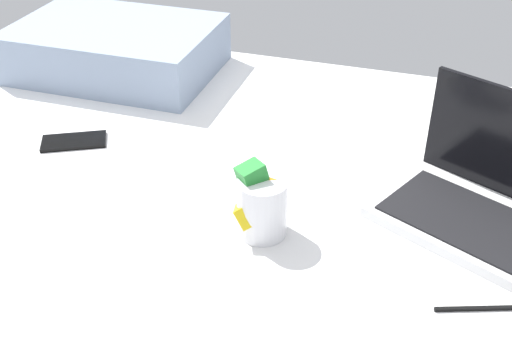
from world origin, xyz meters
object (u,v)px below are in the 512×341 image
object	(u,v)px
snack_cup	(261,205)
cell_phone	(74,141)
laptop	(483,199)
pillow	(117,48)

from	to	relation	value
snack_cup	cell_phone	world-z (taller)	snack_cup
snack_cup	cell_phone	xyz separation A→B (cm)	(-49.05, 17.34, -5.46)
laptop	cell_phone	size ratio (longest dim) A/B	2.83
laptop	snack_cup	bearing A→B (deg)	-131.30
laptop	cell_phone	world-z (taller)	laptop
snack_cup	pillow	xyz separation A→B (cm)	(-57.73, 54.96, 0.64)
laptop	cell_phone	distance (cm)	86.64
cell_phone	pillow	size ratio (longest dim) A/B	0.27
laptop	snack_cup	distance (cm)	40.82
cell_phone	laptop	bearing A→B (deg)	-118.10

